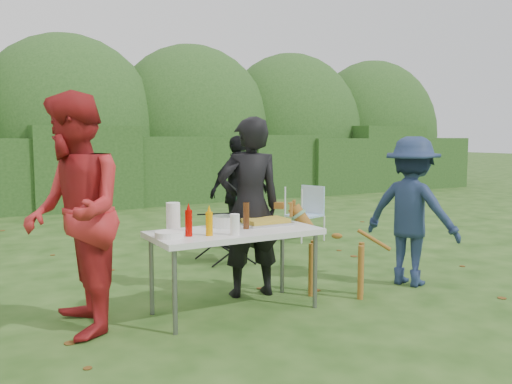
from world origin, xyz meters
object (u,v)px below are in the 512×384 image
person_cook (250,207)px  person_red_jacket (74,214)px  folding_table (235,236)px  mustard_bottle (209,224)px  ketchup_bottle (189,223)px  lawn_chair (304,213)px  camping_chair (225,226)px  child (412,211)px  beer_bottle (246,216)px  paper_towel_roll (173,218)px  person_black_puffy (239,192)px  dog (337,250)px

person_cook → person_red_jacket: size_ratio=0.91×
folding_table → person_red_jacket: (-1.35, 0.14, 0.27)m
mustard_bottle → folding_table: bearing=23.2°
folding_table → ketchup_bottle: 0.50m
lawn_chair → person_cook: bearing=27.1°
camping_chair → mustard_bottle: bearing=73.5°
person_red_jacket → lawn_chair: (3.80, 2.31, -0.55)m
lawn_chair → child: bearing=63.0°
beer_bottle → paper_towel_roll: size_ratio=0.92×
person_black_puffy → paper_towel_roll: person_black_puffy is taller
person_cook → dog: bearing=160.1°
dog → mustard_bottle: size_ratio=4.76×
folding_table → dog: size_ratio=1.58×
child → dog: 1.00m
person_cook → person_red_jacket: (-1.70, -0.22, 0.08)m
child → beer_bottle: 1.93m
person_black_puffy → mustard_bottle: (-1.64, -2.55, 0.05)m
child → ketchup_bottle: 2.51m
person_black_puffy → paper_towel_roll: bearing=45.3°
folding_table → child: size_ratio=0.96×
ketchup_bottle → mustard_bottle: bearing=-18.9°
folding_table → child: bearing=-3.5°
person_cook → child: (1.68, -0.49, -0.09)m
person_black_puffy → lawn_chair: bearing=176.2°
person_red_jacket → camping_chair: person_red_jacket is taller
person_cook → beer_bottle: (-0.24, -0.36, -0.02)m
camping_chair → ketchup_bottle: 2.23m
lawn_chair → mustard_bottle: bearing=25.4°
mustard_bottle → ketchup_bottle: bearing=161.1°
dog → camping_chair: camping_chair is taller
person_red_jacket → beer_bottle: size_ratio=8.01×
person_cook → person_black_puffy: person_cook is taller
person_cook → paper_towel_roll: (-0.87, -0.21, -0.01)m
person_cook → person_black_puffy: size_ratio=1.11×
dog → beer_bottle: (-0.98, 0.06, 0.41)m
paper_towel_roll → mustard_bottle: bearing=-53.5°
beer_bottle → folding_table: bearing=179.4°
folding_table → mustard_bottle: mustard_bottle is taller
folding_table → beer_bottle: bearing=-0.6°
person_red_jacket → mustard_bottle: 1.08m
person_cook → beer_bottle: 0.44m
dog → ketchup_bottle: bearing=42.5°
folding_table → lawn_chair: lawn_chair is taller
ketchup_bottle → person_cook: bearing=28.1°
person_red_jacket → mustard_bottle: (1.04, -0.28, -0.12)m
folding_table → lawn_chair: size_ratio=1.83×
camping_chair → dog: bearing=113.7°
child → paper_towel_roll: 2.57m
beer_bottle → person_cook: bearing=56.9°
mustard_bottle → paper_towel_roll: (-0.21, 0.28, 0.03)m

